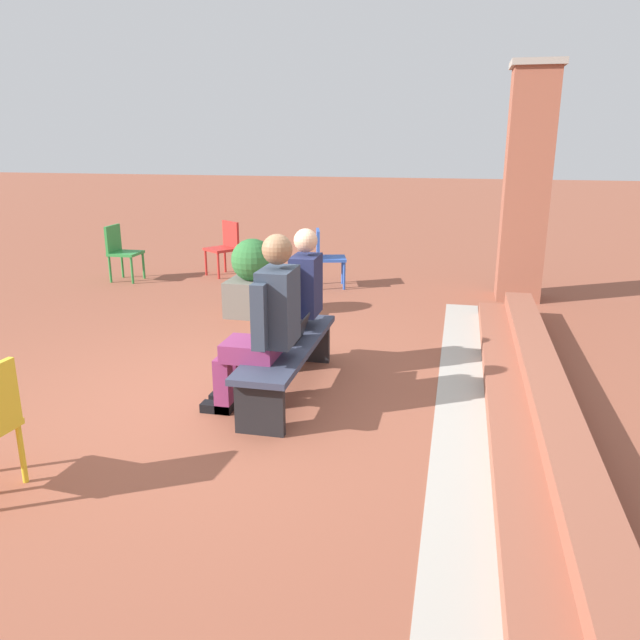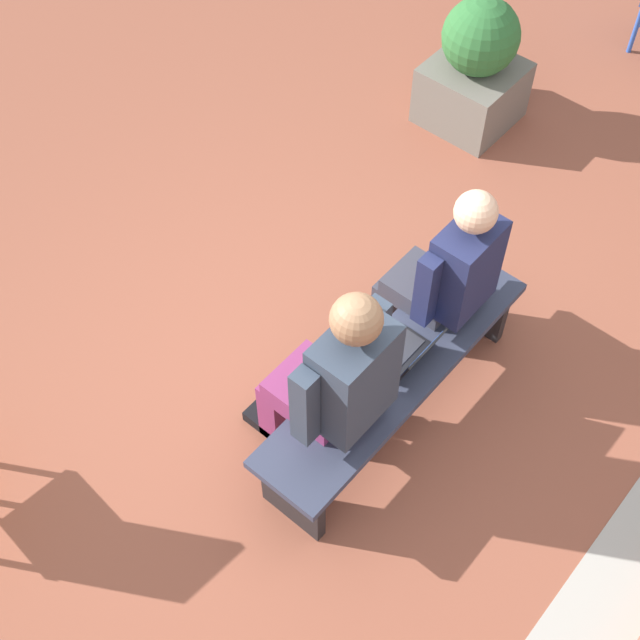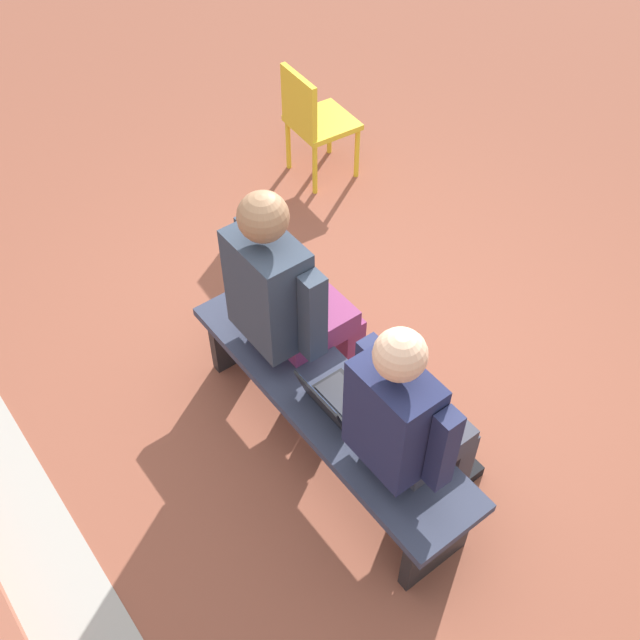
# 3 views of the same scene
# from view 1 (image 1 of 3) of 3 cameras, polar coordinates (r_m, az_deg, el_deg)

# --- Properties ---
(ground_plane) EXTENTS (60.00, 60.00, 0.00)m
(ground_plane) POSITION_cam_1_polar(r_m,az_deg,el_deg) (5.27, -7.33, -7.36)
(ground_plane) COLOR brown
(concrete_strip) EXTENTS (6.59, 0.40, 0.01)m
(concrete_strip) POSITION_cam_1_polar(r_m,az_deg,el_deg) (5.24, 12.71, -7.77)
(concrete_strip) COLOR #A8A399
(concrete_strip) RESTS_ON ground
(brick_steps) EXTENTS (5.79, 0.60, 0.30)m
(brick_steps) POSITION_cam_1_polar(r_m,az_deg,el_deg) (5.23, 18.86, -6.88)
(brick_steps) COLOR #93513D
(brick_steps) RESTS_ON ground
(brick_pillar_left_of_steps) EXTENTS (0.64, 0.64, 3.02)m
(brick_pillar_left_of_steps) POSITION_cam_1_polar(r_m,az_deg,el_deg) (8.70, 18.35, 11.70)
(brick_pillar_left_of_steps) COLOR #93513D
(brick_pillar_left_of_steps) RESTS_ON ground
(bench) EXTENTS (1.80, 0.44, 0.45)m
(bench) POSITION_cam_1_polar(r_m,az_deg,el_deg) (5.28, -2.91, -3.07)
(bench) COLOR #33384C
(bench) RESTS_ON ground
(person_student) EXTENTS (0.54, 0.69, 1.35)m
(person_student) POSITION_cam_1_polar(r_m,az_deg,el_deg) (5.63, -2.34, 2.05)
(person_student) COLOR #383842
(person_student) RESTS_ON ground
(person_adult) EXTENTS (0.59, 0.75, 1.43)m
(person_adult) POSITION_cam_1_polar(r_m,az_deg,el_deg) (4.80, -5.10, -0.12)
(person_adult) COLOR #7F2D5B
(person_adult) RESTS_ON ground
(laptop) EXTENTS (0.32, 0.29, 0.21)m
(laptop) POSITION_cam_1_polar(r_m,az_deg,el_deg) (5.30, -2.59, -1.34)
(laptop) COLOR black
(laptop) RESTS_ON bench
(plastic_chair_foreground) EXTENTS (0.59, 0.59, 0.84)m
(plastic_chair_foreground) POSITION_cam_1_polar(r_m,az_deg,el_deg) (10.00, -8.66, 6.82)
(plastic_chair_foreground) COLOR red
(plastic_chair_foreground) RESTS_ON ground
(plastic_chair_by_pillar) EXTENTS (0.42, 0.42, 0.84)m
(plastic_chair_by_pillar) POSITION_cam_1_polar(r_m,az_deg,el_deg) (9.96, -17.76, 6.19)
(plastic_chair_by_pillar) COLOR #2D893D
(plastic_chair_by_pillar) RESTS_ON ground
(plastic_chair_near_bench_left) EXTENTS (0.51, 0.51, 0.84)m
(plastic_chair_near_bench_left) POSITION_cam_1_polar(r_m,az_deg,el_deg) (9.06, 0.53, 6.02)
(plastic_chair_near_bench_left) COLOR #2D56B7
(plastic_chair_near_bench_left) RESTS_ON ground
(planter) EXTENTS (0.60, 0.60, 0.94)m
(planter) POSITION_cam_1_polar(r_m,az_deg,el_deg) (7.67, -6.13, 3.68)
(planter) COLOR #6B665B
(planter) RESTS_ON ground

